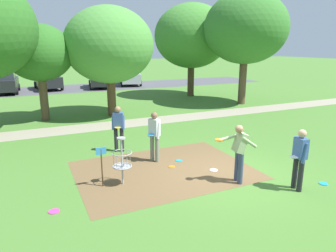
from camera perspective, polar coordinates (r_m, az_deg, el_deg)
The scene contains 23 objects.
ground_plane at distance 9.65m, azimuth 11.68°, elevation -9.07°, with size 160.00×160.00×0.00m, color #47752D.
dirt_tee_pad at distance 9.89m, azimuth -0.75°, elevation -8.13°, with size 5.40×3.99×0.01m, color brown.
disc_golf_basket at distance 8.75m, azimuth -8.93°, elevation -6.13°, with size 0.98×0.58×1.39m.
player_foreground_watching at distance 8.99m, azimuth 23.18°, elevation -5.17°, with size 0.42×0.49×1.71m.
player_throwing at distance 8.93m, azimuth 13.05°, elevation -4.33°, with size 1.05×0.64×1.71m.
player_waiting_left at distance 10.32m, azimuth -2.53°, elevation -1.47°, with size 0.45×0.49×1.71m.
player_waiting_right at distance 11.42m, azimuth -9.16°, elevation -0.06°, with size 0.49×0.45×1.71m.
frisbee_near_basket at distance 10.12m, azimuth 0.72°, elevation -7.55°, with size 0.21×0.21×0.02m, color orange.
frisbee_by_tee at distance 9.96m, azimuth 8.45°, elevation -8.09°, with size 0.25×0.25×0.02m, color white.
frisbee_mid_grass at distance 12.11m, azimuth 13.48°, elevation -4.16°, with size 0.20×0.20×0.02m, color white.
frisbee_far_left at distance 10.00m, azimuth 26.83°, elevation -9.49°, with size 0.25×0.25×0.02m, color #1E93DB.
frisbee_far_right at distance 10.63m, azimuth 2.05°, elevation -6.43°, with size 0.23×0.23×0.02m, color #1E93DB.
frisbee_scattered_a at distance 8.08m, azimuth -20.34°, elevation -14.58°, with size 0.26×0.26×0.02m, color #E53D99.
tree_near_left at distance 17.17m, azimuth -22.73°, elevation 12.33°, with size 3.35×3.35×4.91m.
tree_near_right at distance 24.05m, azimuth 4.39°, elevation 16.24°, with size 5.57×5.57×6.88m.
tree_mid_center at distance 17.26m, azimuth -10.84°, elevation 14.46°, with size 4.76×4.76×5.88m.
tree_mid_right at distance 21.23m, azimuth 14.19°, elevation 17.13°, with size 5.34×5.34×7.18m.
parking_lot_strip at distance 30.11m, azimuth -14.44°, elevation 6.92°, with size 36.00×6.00×0.01m, color #4C4C51.
parked_car_leftmost at distance 28.88m, azimuth -27.94°, elevation 7.21°, with size 2.13×4.28×1.84m.
parked_car_center_left at distance 29.86m, azimuth -21.37°, elevation 8.10°, with size 2.29×4.36×1.84m.
parked_car_center_right at distance 29.70m, azimuth -12.52°, elevation 8.72°, with size 2.47×4.44×1.84m.
parked_car_rightmost at distance 31.33m, azimuth -7.01°, elevation 9.25°, with size 2.77×4.51×1.84m.
gravel_path at distance 16.04m, azimuth -4.49°, elevation 0.82°, with size 40.00×1.61×0.00m, color gray.
Camera 1 is at (-5.38, -7.03, 3.84)m, focal length 32.94 mm.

